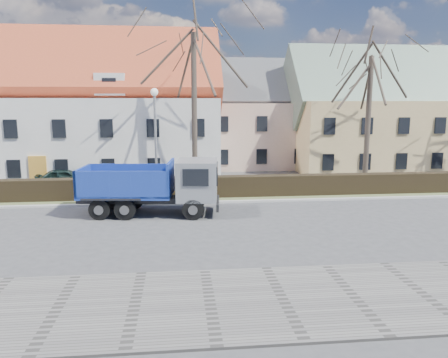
{
  "coord_description": "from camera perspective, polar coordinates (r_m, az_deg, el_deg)",
  "views": [
    {
      "loc": [
        -3.06,
        -20.71,
        6.01
      ],
      "look_at": [
        -0.52,
        3.76,
        1.6
      ],
      "focal_mm": 35.0,
      "sensor_mm": 36.0,
      "label": 1
    }
  ],
  "objects": [
    {
      "name": "parked_car_a",
      "position": [
        32.53,
        -20.04,
        0.11
      ],
      "size": [
        4.11,
        2.0,
        1.35
      ],
      "primitive_type": "imported",
      "rotation": [
        0.0,
        0.0,
        1.68
      ],
      "color": "black",
      "rests_on": "ground"
    },
    {
      "name": "building_pink",
      "position": [
        41.36,
        3.93,
        7.35
      ],
      "size": [
        10.8,
        8.8,
        8.0
      ],
      "primitive_type": null,
      "color": "#D1AA94",
      "rests_on": "ground"
    },
    {
      "name": "streetlight",
      "position": [
        27.86,
        -8.91,
        4.74
      ],
      "size": [
        0.54,
        0.54,
        6.87
      ],
      "primitive_type": null,
      "color": "#949596",
      "rests_on": "ground"
    },
    {
      "name": "building_white",
      "position": [
        38.05,
        -21.27,
        7.58
      ],
      "size": [
        26.8,
        10.8,
        9.5
      ],
      "primitive_type": null,
      "color": "silver",
      "rests_on": "ground"
    },
    {
      "name": "grass_strip",
      "position": [
        27.73,
        0.54,
        -2.25
      ],
      "size": [
        80.0,
        3.0,
        0.1
      ],
      "primitive_type": "cube",
      "color": "#4F5B33",
      "rests_on": "ground"
    },
    {
      "name": "cart_frame",
      "position": [
        25.84,
        -11.05,
        -2.78
      ],
      "size": [
        0.75,
        0.57,
        0.61
      ],
      "primitive_type": null,
      "rotation": [
        0.0,
        0.0,
        0.33
      ],
      "color": "silver",
      "rests_on": "ground"
    },
    {
      "name": "tree_1",
      "position": [
        29.23,
        -3.92,
        10.76
      ],
      "size": [
        9.2,
        9.2,
        12.65
      ],
      "primitive_type": null,
      "color": "#393027",
      "rests_on": "ground"
    },
    {
      "name": "sidewalk_near",
      "position": [
        13.93,
        7.63,
        -15.3
      ],
      "size": [
        80.0,
        5.0,
        0.08
      ],
      "primitive_type": "cube",
      "color": "slate",
      "rests_on": "ground"
    },
    {
      "name": "hedge",
      "position": [
        27.41,
        0.59,
        -1.11
      ],
      "size": [
        60.0,
        0.9,
        1.3
      ],
      "primitive_type": "cube",
      "color": "black",
      "rests_on": "ground"
    },
    {
      "name": "ground",
      "position": [
        21.78,
        2.39,
        -5.86
      ],
      "size": [
        120.0,
        120.0,
        0.0
      ],
      "primitive_type": "plane",
      "color": "#3F3F42"
    },
    {
      "name": "building_yellow",
      "position": [
        42.29,
        21.03,
        7.11
      ],
      "size": [
        18.8,
        10.8,
        8.5
      ],
      "primitive_type": null,
      "color": "tan",
      "rests_on": "ground"
    },
    {
      "name": "dump_truck",
      "position": [
        23.62,
        -10.23,
        -0.95
      ],
      "size": [
        7.85,
        3.58,
        3.04
      ],
      "primitive_type": null,
      "rotation": [
        0.0,
        0.0,
        -0.1
      ],
      "color": "navy",
      "rests_on": "ground"
    },
    {
      "name": "curb_far",
      "position": [
        26.17,
        0.94,
        -2.97
      ],
      "size": [
        80.0,
        0.3,
        0.12
      ],
      "primitive_type": "cube",
      "color": "#AAA7A3",
      "rests_on": "ground"
    },
    {
      "name": "tree_2",
      "position": [
        32.0,
        18.38,
        8.74
      ],
      "size": [
        8.0,
        8.0,
        11.0
      ],
      "primitive_type": null,
      "color": "#393027",
      "rests_on": "ground"
    }
  ]
}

